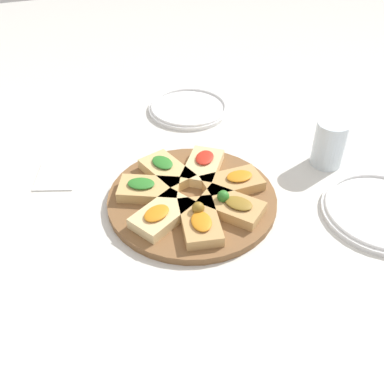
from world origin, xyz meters
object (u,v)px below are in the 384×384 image
(plate_left, at_px, (189,108))
(water_glass, at_px, (329,144))
(serving_board, at_px, (192,199))
(plate_right, at_px, (383,211))
(napkin_stack, at_px, (57,175))

(plate_left, relative_size, water_glass, 2.04)
(serving_board, relative_size, plate_right, 1.43)
(water_glass, distance_m, napkin_stack, 0.61)
(water_glass, bearing_deg, serving_board, -84.67)
(serving_board, distance_m, plate_right, 0.38)
(plate_right, bearing_deg, serving_board, -114.31)
(plate_left, xyz_separation_m, plate_right, (0.52, 0.24, -0.00))
(plate_left, bearing_deg, napkin_stack, -63.43)
(plate_left, xyz_separation_m, napkin_stack, (0.18, -0.37, -0.00))
(serving_board, relative_size, plate_left, 1.60)
(napkin_stack, bearing_deg, plate_right, 60.99)
(plate_right, bearing_deg, water_glass, -175.52)
(plate_right, xyz_separation_m, water_glass, (-0.19, -0.01, 0.05))
(serving_board, xyz_separation_m, water_glass, (-0.03, 0.33, 0.04))
(serving_board, bearing_deg, water_glass, 95.33)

